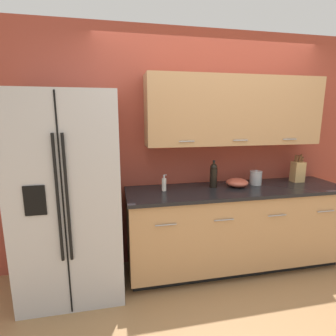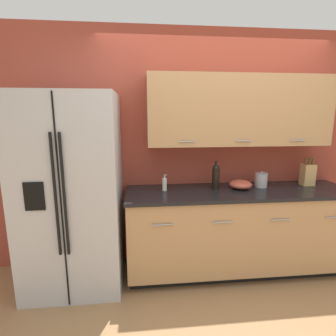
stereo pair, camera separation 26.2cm
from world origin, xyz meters
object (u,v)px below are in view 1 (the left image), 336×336
object	(u,v)px
refrigerator	(71,197)
steel_canister	(256,178)
wine_bottle	(214,175)
mixing_bowl	(237,183)
knife_block	(298,171)
soap_dispenser	(164,184)

from	to	relation	value
refrigerator	steel_canister	world-z (taller)	refrigerator
wine_bottle	mixing_bowl	world-z (taller)	wine_bottle
knife_block	wine_bottle	distance (m)	1.06
steel_canister	mixing_bowl	world-z (taller)	steel_canister
refrigerator	steel_canister	size ratio (longest dim) A/B	11.17
knife_block	soap_dispenser	world-z (taller)	knife_block
knife_block	soap_dispenser	bearing A→B (deg)	-178.07
knife_block	mixing_bowl	xyz separation A→B (m)	(-0.80, -0.06, -0.08)
knife_block	steel_canister	size ratio (longest dim) A/B	1.91
soap_dispenser	steel_canister	distance (m)	1.06
refrigerator	steel_canister	distance (m)	1.97
wine_bottle	knife_block	bearing A→B (deg)	1.84
knife_block	mixing_bowl	size ratio (longest dim) A/B	1.35
knife_block	wine_bottle	size ratio (longest dim) A/B	1.09
steel_canister	mixing_bowl	xyz separation A→B (m)	(-0.25, -0.05, -0.03)
mixing_bowl	steel_canister	bearing A→B (deg)	10.70
wine_bottle	mixing_bowl	distance (m)	0.28
wine_bottle	steel_canister	distance (m)	0.52
refrigerator	soap_dispenser	bearing A→B (deg)	6.48
soap_dispenser	mixing_bowl	size ratio (longest dim) A/B	0.71
steel_canister	mixing_bowl	distance (m)	0.25
refrigerator	wine_bottle	distance (m)	1.46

